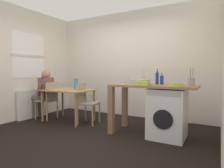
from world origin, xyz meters
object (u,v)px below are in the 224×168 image
utensil_crock (191,82)px  chair_opposite (86,101)px  vase (76,84)px  dining_table (68,94)px  colander (177,85)px  bottle_squat_brown (162,79)px  chair_person_seat (49,98)px  seated_person (44,91)px  washing_machine (167,113)px  bottle_tall_green (157,77)px  mixing_bowl (142,83)px

utensil_crock → chair_opposite: bearing=179.7°
utensil_crock → vase: size_ratio=1.18×
dining_table → colander: colander is taller
dining_table → bottle_squat_brown: (2.15, 0.11, 0.37)m
chair_person_seat → seated_person: (-0.16, -0.01, 0.16)m
washing_machine → bottle_tall_green: 0.68m
mixing_bowl → colander: bearing=-2.0°
washing_machine → dining_table: bearing=179.4°
washing_machine → vase: bearing=176.7°
mixing_bowl → washing_machine: bearing=26.5°
bottle_squat_brown → utensil_crock: utensil_crock is taller
seated_person → colander: size_ratio=6.00×
utensil_crock → dining_table: bearing=-179.4°
dining_table → utensil_crock: (2.66, 0.03, 0.35)m
washing_machine → colander: colander is taller
mixing_bowl → bottle_tall_green: bearing=66.9°
chair_person_seat → bottle_tall_green: size_ratio=3.16×
chair_person_seat → vase: (0.70, 0.19, 0.36)m
colander → utensil_crock: bearing=56.3°
chair_person_seat → bottle_squat_brown: bottle_squat_brown is taller
utensil_crock → colander: 0.33m
washing_machine → utensil_crock: size_ratio=2.87×
dining_table → seated_person: size_ratio=0.92×
dining_table → bottle_tall_green: size_ratio=3.86×
seated_person → colander: seated_person is taller
chair_opposite → washing_machine: size_ratio=1.05×
utensil_crock → bottle_tall_green: bearing=169.3°
bottle_squat_brown → colander: bottle_squat_brown is taller
bottle_squat_brown → utensil_crock: bearing=-9.6°
dining_table → bottle_squat_brown: bottle_squat_brown is taller
chair_opposite → dining_table: bearing=-94.5°
vase → mixing_bowl: bearing=-10.4°
seated_person → washing_machine: seated_person is taller
bottle_tall_green → utensil_crock: bearing=-10.7°
chair_person_seat → seated_person: size_ratio=0.75×
washing_machine → colander: size_ratio=4.30×
chair_opposite → seated_person: size_ratio=0.75×
dining_table → vase: size_ratio=4.32×
bottle_squat_brown → vase: 2.01m
chair_person_seat → chair_opposite: (1.02, 0.13, 0.00)m
washing_machine → bottle_squat_brown: size_ratio=4.18×
dining_table → chair_person_seat: size_ratio=1.22×
colander → bottle_tall_green: bearing=138.1°
bottle_tall_green → vase: 1.91m
washing_machine → utensil_crock: bearing=8.1°
chair_opposite → bottle_squat_brown: size_ratio=4.37×
dining_table → chair_opposite: bearing=4.6°
chair_opposite → washing_machine: (1.82, -0.06, -0.08)m
vase → bottle_squat_brown: bearing=0.4°
vase → seated_person: bearing=-166.5°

